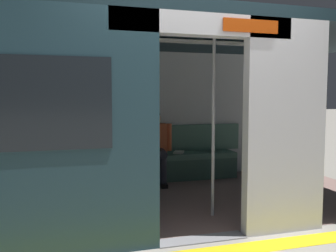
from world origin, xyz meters
TOP-DOWN VIEW (x-y plane):
  - ground_plane at (0.00, 0.00)m, footprint 60.00×60.00m
  - platform_edge_strip at (0.00, 0.30)m, footprint 8.00×0.24m
  - train_car at (0.05, -1.29)m, footprint 6.40×2.95m
  - bench_seat at (0.00, -2.44)m, footprint 3.07×0.44m
  - person_seated at (-0.14, -2.39)m, footprint 0.55×0.71m
  - handbag at (0.27, -2.52)m, footprint 0.26×0.15m
  - book at (-0.57, -2.50)m, footprint 0.23×0.26m
  - grab_pole_door at (0.38, -0.52)m, footprint 0.04×0.04m
  - grab_pole_far at (-0.38, -0.62)m, footprint 0.04×0.04m

SIDE VIEW (x-z plane):
  - ground_plane at x=0.00m, z-range 0.00..0.00m
  - platform_edge_strip at x=0.00m, z-range 0.00..0.01m
  - bench_seat at x=0.00m, z-range 0.12..0.55m
  - book at x=-0.57m, z-range 0.43..0.46m
  - handbag at x=0.27m, z-range 0.43..0.60m
  - person_seated at x=-0.14m, z-range 0.08..1.24m
  - grab_pole_door at x=0.38m, z-range 0.00..2.10m
  - grab_pole_far at x=-0.38m, z-range 0.00..2.10m
  - train_car at x=0.05m, z-range 0.38..2.62m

